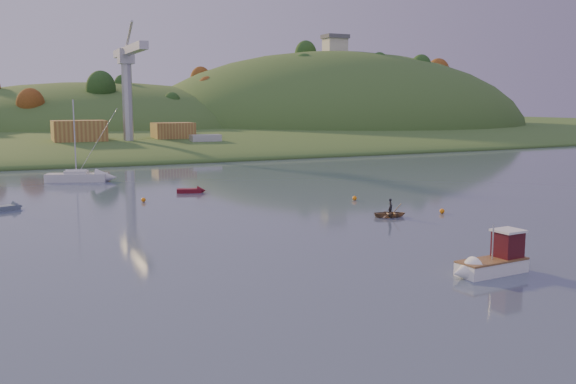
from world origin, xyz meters
name	(u,v)px	position (x,y,z in m)	size (l,w,h in m)	color
ground	(560,324)	(0.00, 0.00, 0.00)	(500.00, 500.00, 0.00)	#3B4861
far_shore	(66,132)	(0.00, 230.00, 0.00)	(620.00, 220.00, 1.50)	#395321
shore_slope	(90,142)	(0.00, 165.00, 0.00)	(640.00, 150.00, 7.00)	#395321
hill_center	(102,134)	(10.00, 210.00, 0.00)	(140.00, 120.00, 36.00)	#395321
hill_right	(334,131)	(95.00, 195.00, 0.00)	(150.00, 130.00, 60.00)	#395321
hilltop_house	(335,43)	(95.00, 195.00, 33.40)	(9.00, 7.00, 6.45)	beige
hillside_trees	(81,138)	(0.00, 185.00, 0.00)	(280.00, 50.00, 32.00)	#184318
wharf	(141,147)	(5.00, 122.00, 1.20)	(42.00, 16.00, 2.40)	slate
shed_west	(79,132)	(-8.00, 123.00, 4.80)	(11.00, 8.00, 4.80)	#935D31
shed_east	(173,131)	(13.00, 124.00, 4.40)	(9.00, 7.00, 4.00)	#935D31
dock_crane	(128,74)	(2.00, 118.39, 17.17)	(3.20, 28.00, 20.30)	#B7B7BC
fishing_boat	(488,262)	(3.20, 8.78, 0.82)	(5.96, 2.29, 3.72)	white
sailboat_far	(76,176)	(-14.85, 71.41, 0.74)	(8.60, 5.12, 11.45)	silver
canoe	(390,214)	(9.37, 29.13, 0.32)	(2.21, 3.09, 0.64)	#87694A
paddler	(390,209)	(9.37, 29.13, 0.78)	(0.57, 0.37, 1.56)	black
red_tender	(195,191)	(-2.97, 53.61, 0.25)	(3.74, 2.21, 1.21)	maroon
grey_dinghy	(11,207)	(-24.01, 49.31, 0.25)	(3.51, 2.38, 1.23)	slate
work_vessel	(206,146)	(17.80, 114.64, 1.41)	(15.52, 5.80, 3.97)	#525A6C
buoy_1	(442,211)	(15.22, 28.62, 0.25)	(0.50, 0.50, 0.50)	orange
buoy_3	(143,200)	(-10.38, 48.71, 0.25)	(0.50, 0.50, 0.50)	orange
buoy_4	(355,198)	(11.73, 39.85, 0.25)	(0.50, 0.50, 0.50)	orange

